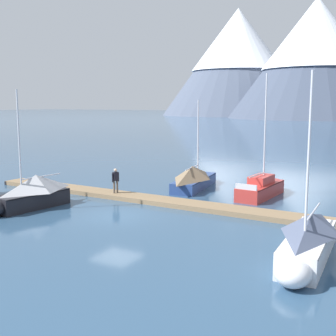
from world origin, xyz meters
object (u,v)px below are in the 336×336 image
at_px(sailboat_second_berth, 30,193).
at_px(person_on_dock, 116,179).
at_px(sailboat_mid_dock_port, 194,177).
at_px(sailboat_far_berth, 308,240).
at_px(sailboat_mid_dock_starboard, 263,187).

distance_m(sailboat_second_berth, person_on_dock, 5.84).
height_order(sailboat_mid_dock_port, person_on_dock, sailboat_mid_dock_port).
height_order(sailboat_second_berth, sailboat_far_berth, sailboat_far_berth).
distance_m(sailboat_far_berth, person_on_dock, 15.40).
xyz_separation_m(sailboat_mid_dock_port, person_on_dock, (-3.27, -5.57, 0.42)).
height_order(sailboat_second_berth, sailboat_mid_dock_starboard, sailboat_mid_dock_starboard).
bearing_deg(sailboat_second_berth, sailboat_mid_dock_port, 61.47).
relative_size(sailboat_second_berth, person_on_dock, 4.27).
bearing_deg(sailboat_far_berth, sailboat_mid_dock_starboard, 115.64).
distance_m(sailboat_mid_dock_port, sailboat_mid_dock_starboard, 5.41).
relative_size(sailboat_second_berth, sailboat_mid_dock_port, 1.01).
relative_size(sailboat_mid_dock_port, person_on_dock, 4.21).
distance_m(sailboat_mid_dock_port, sailboat_far_berth, 15.91).
bearing_deg(sailboat_mid_dock_port, sailboat_second_berth, -118.53).
relative_size(sailboat_far_berth, person_on_dock, 4.51).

